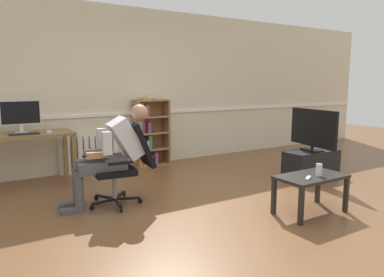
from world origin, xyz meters
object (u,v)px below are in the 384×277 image
(radiator, at_px, (89,154))
(person_seated, at_px, (112,152))
(computer_desk, at_px, (27,141))
(imac_monitor, at_px, (21,114))
(drinking_glass, at_px, (319,170))
(computer_mouse, at_px, (49,132))
(office_chair, at_px, (126,160))
(spare_remote, at_px, (308,178))
(bookshelf, at_px, (149,133))
(tv_screen, at_px, (313,129))
(tv_stand, at_px, (311,164))
(coffee_table, at_px, (311,181))
(keyboard, at_px, (24,134))

(radiator, relative_size, person_seated, 0.80)
(computer_desk, bearing_deg, radiator, 22.09)
(imac_monitor, height_order, person_seated, imac_monitor)
(imac_monitor, height_order, drinking_glass, imac_monitor)
(computer_desk, distance_m, computer_mouse, 0.33)
(office_chair, bearing_deg, spare_remote, 51.37)
(bookshelf, bearing_deg, office_chair, -122.93)
(bookshelf, bearing_deg, person_seated, -127.04)
(radiator, distance_m, tv_screen, 3.56)
(radiator, bearing_deg, spare_remote, -66.41)
(tv_stand, height_order, spare_remote, spare_remote)
(person_seated, bearing_deg, coffee_table, 57.98)
(office_chair, distance_m, tv_screen, 2.90)
(computer_desk, relative_size, keyboard, 3.27)
(office_chair, bearing_deg, coffee_table, 55.66)
(bookshelf, distance_m, person_seated, 2.05)
(computer_desk, relative_size, coffee_table, 1.54)
(person_seated, distance_m, tv_stand, 3.08)
(imac_monitor, bearing_deg, spare_remote, -50.46)
(computer_mouse, bearing_deg, coffee_table, -49.75)
(tv_stand, xyz_separation_m, coffee_table, (-1.25, -1.03, 0.16))
(tv_stand, relative_size, tv_screen, 0.93)
(bookshelf, relative_size, person_seated, 1.01)
(computer_mouse, xyz_separation_m, spare_remote, (2.10, -2.73, -0.33))
(computer_desk, height_order, drinking_glass, computer_desk)
(spare_remote, bearing_deg, imac_monitor, -171.02)
(computer_desk, xyz_separation_m, radiator, (0.96, 0.39, -0.35))
(bookshelf, bearing_deg, tv_screen, -48.53)
(imac_monitor, height_order, spare_remote, imac_monitor)
(bookshelf, height_order, radiator, bookshelf)
(computer_desk, height_order, bookshelf, bookshelf)
(computer_desk, xyz_separation_m, keyboard, (-0.04, -0.14, 0.12))
(computer_mouse, bearing_deg, tv_screen, -24.84)
(computer_mouse, distance_m, drinking_glass, 3.56)
(computer_mouse, relative_size, tv_screen, 0.10)
(coffee_table, bearing_deg, radiator, 116.28)
(imac_monitor, height_order, office_chair, imac_monitor)
(keyboard, relative_size, office_chair, 0.38)
(imac_monitor, bearing_deg, coffee_table, -48.02)
(keyboard, height_order, drinking_glass, keyboard)
(office_chair, bearing_deg, computer_desk, -139.70)
(drinking_glass, distance_m, spare_remote, 0.21)
(coffee_table, relative_size, spare_remote, 5.29)
(imac_monitor, bearing_deg, person_seated, -61.05)
(computer_desk, bearing_deg, computer_mouse, -23.50)
(keyboard, bearing_deg, computer_desk, 73.70)
(keyboard, height_order, office_chair, office_chair)
(computer_desk, relative_size, tv_screen, 1.27)
(office_chair, xyz_separation_m, coffee_table, (1.61, -1.40, -0.16))
(imac_monitor, height_order, bookshelf, imac_monitor)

